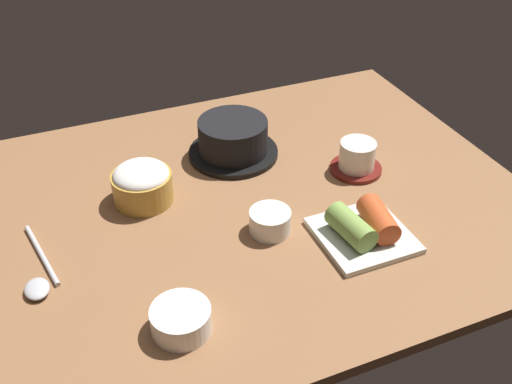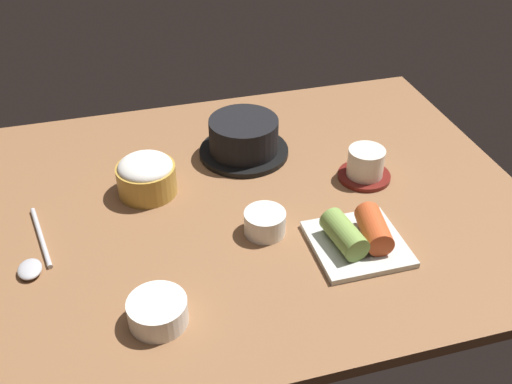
# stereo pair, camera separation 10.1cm
# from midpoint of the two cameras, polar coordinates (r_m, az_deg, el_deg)

# --- Properties ---
(dining_table) EXTENTS (1.00, 0.76, 0.02)m
(dining_table) POSITION_cam_midpoint_polar(r_m,az_deg,el_deg) (1.05, 1.42, -1.41)
(dining_table) COLOR brown
(dining_table) RESTS_ON ground
(stone_pot) EXTENTS (0.17, 0.17, 0.07)m
(stone_pot) POSITION_cam_midpoint_polar(r_m,az_deg,el_deg) (1.15, 1.35, 5.13)
(stone_pot) COLOR black
(stone_pot) RESTS_ON dining_table
(rice_bowl) EXTENTS (0.10, 0.10, 0.07)m
(rice_bowl) POSITION_cam_midpoint_polar(r_m,az_deg,el_deg) (1.05, -7.77, 1.53)
(rice_bowl) COLOR #B78C38
(rice_bowl) RESTS_ON dining_table
(tea_cup_with_saucer) EXTENTS (0.10, 0.10, 0.06)m
(tea_cup_with_saucer) POSITION_cam_midpoint_polar(r_m,az_deg,el_deg) (1.11, 13.01, 2.44)
(tea_cup_with_saucer) COLOR maroon
(tea_cup_with_saucer) RESTS_ON dining_table
(banchan_cup_center) EXTENTS (0.07, 0.07, 0.04)m
(banchan_cup_center) POSITION_cam_midpoint_polar(r_m,az_deg,el_deg) (0.97, 3.86, -2.99)
(banchan_cup_center) COLOR white
(banchan_cup_center) RESTS_ON dining_table
(kimchi_plate) EXTENTS (0.14, 0.14, 0.05)m
(kimchi_plate) POSITION_cam_midpoint_polar(r_m,az_deg,el_deg) (0.96, 12.77, -4.29)
(kimchi_plate) COLOR silver
(kimchi_plate) RESTS_ON dining_table
(side_bowl_near) EXTENTS (0.08, 0.08, 0.04)m
(side_bowl_near) POSITION_cam_midpoint_polar(r_m,az_deg,el_deg) (0.83, -5.90, -11.40)
(side_bowl_near) COLOR white
(side_bowl_near) RESTS_ON dining_table
(spoon) EXTENTS (0.05, 0.18, 0.01)m
(spoon) POSITION_cam_midpoint_polar(r_m,az_deg,el_deg) (0.97, -17.73, -6.18)
(spoon) COLOR #B7B7BC
(spoon) RESTS_ON dining_table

